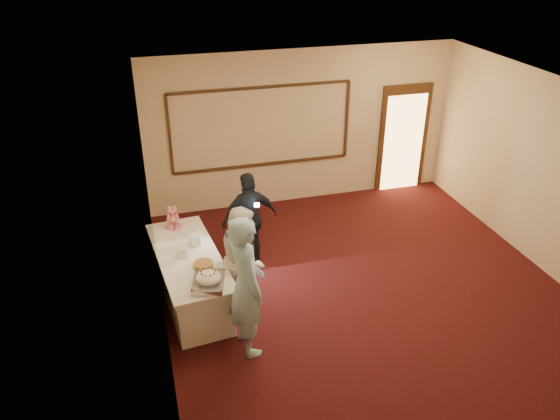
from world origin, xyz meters
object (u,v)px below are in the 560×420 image
(cupcake_stand, at_px, (173,219))
(pavlova_tray, at_px, (209,279))
(guest, at_px, (250,219))
(woman, at_px, (243,258))
(plate_stack_b, at_px, (197,240))
(plate_stack_a, at_px, (183,252))
(tart, at_px, (203,265))
(man, at_px, (246,286))
(buffet_table, at_px, (190,277))

(cupcake_stand, bearing_deg, pavlova_tray, -80.13)
(pavlova_tray, distance_m, guest, 1.82)
(cupcake_stand, relative_size, guest, 0.25)
(woman, bearing_deg, plate_stack_b, 59.08)
(plate_stack_a, height_order, guest, guest)
(tart, bearing_deg, plate_stack_a, 124.20)
(cupcake_stand, height_order, tart, cupcake_stand)
(cupcake_stand, xyz_separation_m, plate_stack_a, (0.05, -0.89, -0.07))
(pavlova_tray, xyz_separation_m, cupcake_stand, (-0.29, 1.68, 0.05))
(cupcake_stand, height_order, guest, guest)
(man, bearing_deg, plate_stack_a, 20.64)
(buffet_table, distance_m, guest, 1.39)
(plate_stack_a, relative_size, plate_stack_b, 0.88)
(man, relative_size, guest, 1.23)
(buffet_table, bearing_deg, cupcake_stand, 97.43)
(pavlova_tray, relative_size, woman, 0.39)
(buffet_table, relative_size, plate_stack_b, 11.82)
(pavlova_tray, bearing_deg, guest, 60.17)
(pavlova_tray, distance_m, man, 0.61)
(guest, bearing_deg, woman, 63.08)
(plate_stack_a, bearing_deg, man, -61.82)
(plate_stack_a, distance_m, plate_stack_b, 0.36)
(plate_stack_a, height_order, tart, plate_stack_a)
(tart, bearing_deg, pavlova_tray, -89.10)
(plate_stack_a, height_order, plate_stack_b, plate_stack_b)
(tart, bearing_deg, buffet_table, 115.69)
(cupcake_stand, distance_m, woman, 1.49)
(cupcake_stand, bearing_deg, plate_stack_a, -86.53)
(cupcake_stand, height_order, plate_stack_b, cupcake_stand)
(pavlova_tray, distance_m, cupcake_stand, 1.70)
(woman, bearing_deg, plate_stack_a, 83.34)
(woman, bearing_deg, guest, -1.71)
(cupcake_stand, relative_size, woman, 0.24)
(plate_stack_b, xyz_separation_m, guest, (0.92, 0.52, -0.06))
(pavlova_tray, relative_size, man, 0.32)
(guest, bearing_deg, tart, 41.32)
(plate_stack_a, bearing_deg, plate_stack_b, 50.63)
(tart, height_order, guest, guest)
(pavlova_tray, xyz_separation_m, man, (0.41, -0.43, 0.12))
(plate_stack_b, height_order, guest, guest)
(plate_stack_b, height_order, tart, plate_stack_b)
(plate_stack_a, bearing_deg, woman, -21.99)
(cupcake_stand, height_order, woman, woman)
(buffet_table, height_order, pavlova_tray, pavlova_tray)
(buffet_table, distance_m, man, 1.49)
(man, height_order, guest, man)
(plate_stack_a, distance_m, woman, 0.86)
(woman, distance_m, guest, 1.17)
(pavlova_tray, height_order, cupcake_stand, cupcake_stand)
(plate_stack_b, relative_size, woman, 0.12)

